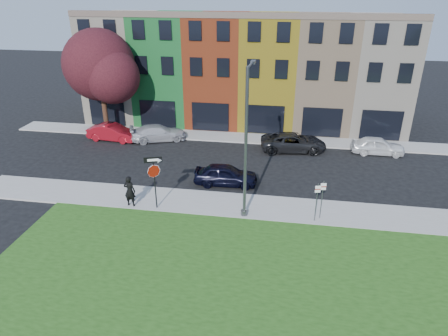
% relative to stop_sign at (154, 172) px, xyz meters
% --- Properties ---
extents(ground, '(120.00, 120.00, 0.00)m').
position_rel_stop_sign_xyz_m(ground, '(5.60, -1.88, -2.51)').
color(ground, black).
rests_on(ground, ground).
extents(sidewalk_near, '(40.00, 3.00, 0.12)m').
position_rel_stop_sign_xyz_m(sidewalk_near, '(7.60, 1.12, -2.45)').
color(sidewalk_near, gray).
rests_on(sidewalk_near, ground).
extents(sidewalk_far, '(40.00, 2.40, 0.12)m').
position_rel_stop_sign_xyz_m(sidewalk_far, '(2.60, 13.12, -2.45)').
color(sidewalk_far, gray).
rests_on(sidewalk_far, ground).
extents(rowhouse_block, '(30.00, 10.12, 10.00)m').
position_rel_stop_sign_xyz_m(rowhouse_block, '(3.10, 19.30, 2.48)').
color(rowhouse_block, beige).
rests_on(rowhouse_block, ground).
extents(stop_sign, '(1.00, 0.38, 3.36)m').
position_rel_stop_sign_xyz_m(stop_sign, '(0.00, 0.00, 0.00)').
color(stop_sign, black).
rests_on(stop_sign, sidewalk_near).
extents(man, '(0.80, 0.59, 1.99)m').
position_rel_stop_sign_xyz_m(man, '(-1.65, 0.02, -1.39)').
color(man, black).
rests_on(man, sidewalk_near).
extents(sedan_near, '(2.08, 4.43, 1.46)m').
position_rel_stop_sign_xyz_m(sedan_near, '(3.65, 3.99, -1.78)').
color(sedan_near, black).
rests_on(sedan_near, ground).
extents(parked_car_red, '(2.36, 4.71, 1.46)m').
position_rel_stop_sign_xyz_m(parked_car_red, '(-7.48, 10.87, -1.78)').
color(parked_car_red, maroon).
rests_on(parked_car_red, ground).
extents(parked_car_silver, '(5.36, 6.19, 1.40)m').
position_rel_stop_sign_xyz_m(parked_car_silver, '(-3.52, 11.46, -1.81)').
color(parked_car_silver, '#B4B4B9').
rests_on(parked_car_silver, ground).
extents(parked_car_dark, '(3.88, 5.99, 1.48)m').
position_rel_stop_sign_xyz_m(parked_car_dark, '(8.20, 10.94, -1.77)').
color(parked_car_dark, black).
rests_on(parked_car_dark, ground).
extents(parked_car_white, '(1.73, 4.16, 1.41)m').
position_rel_stop_sign_xyz_m(parked_car_white, '(14.95, 11.35, -1.81)').
color(parked_car_white, white).
rests_on(parked_car_white, ground).
extents(street_lamp, '(0.42, 2.58, 8.70)m').
position_rel_stop_sign_xyz_m(street_lamp, '(5.39, 0.22, 2.00)').
color(street_lamp, '#4D4F52').
rests_on(street_lamp, sidewalk_near).
extents(parking_sign_a, '(0.31, 0.12, 2.41)m').
position_rel_stop_sign_xyz_m(parking_sign_a, '(9.48, 0.01, -0.90)').
color(parking_sign_a, '#4D4F52').
rests_on(parking_sign_a, sidewalk_near).
extents(parking_sign_b, '(0.32, 0.11, 2.42)m').
position_rel_stop_sign_xyz_m(parking_sign_b, '(9.80, 0.37, -0.90)').
color(parking_sign_b, '#4D4F52').
rests_on(parking_sign_b, sidewalk_near).
extents(tree_purple, '(7.30, 6.39, 9.20)m').
position_rel_stop_sign_xyz_m(tree_purple, '(-8.55, 12.38, 3.61)').
color(tree_purple, black).
rests_on(tree_purple, sidewalk_far).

